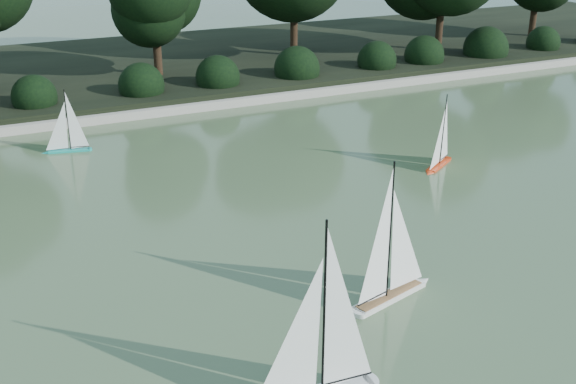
{
  "coord_description": "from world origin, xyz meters",
  "views": [
    {
      "loc": [
        -3.61,
        -5.61,
        4.33
      ],
      "look_at": [
        0.19,
        2.37,
        0.7
      ],
      "focal_mm": 45.0,
      "sensor_mm": 36.0,
      "label": 1
    }
  ],
  "objects_px": {
    "sailboat_orange": "(438,155)",
    "sailboat_teal": "(64,142)",
    "sailboat_white_b": "(396,275)",
    "sailboat_white_a": "(306,373)"
  },
  "relations": [
    {
      "from": "sailboat_white_a",
      "to": "sailboat_white_b",
      "type": "relative_size",
      "value": 1.07
    },
    {
      "from": "sailboat_orange",
      "to": "sailboat_teal",
      "type": "distance_m",
      "value": 6.7
    },
    {
      "from": "sailboat_white_b",
      "to": "sailboat_white_a",
      "type": "bearing_deg",
      "value": -145.27
    },
    {
      "from": "sailboat_teal",
      "to": "sailboat_orange",
      "type": "bearing_deg",
      "value": -32.33
    },
    {
      "from": "sailboat_white_a",
      "to": "sailboat_orange",
      "type": "distance_m",
      "value": 6.68
    },
    {
      "from": "sailboat_white_a",
      "to": "sailboat_orange",
      "type": "height_order",
      "value": "sailboat_white_a"
    },
    {
      "from": "sailboat_white_a",
      "to": "sailboat_white_b",
      "type": "height_order",
      "value": "sailboat_white_a"
    },
    {
      "from": "sailboat_white_a",
      "to": "sailboat_orange",
      "type": "xyz_separation_m",
      "value": [
        4.85,
        4.58,
        -0.09
      ]
    },
    {
      "from": "sailboat_white_b",
      "to": "sailboat_orange",
      "type": "distance_m",
      "value": 4.53
    },
    {
      "from": "sailboat_orange",
      "to": "sailboat_teal",
      "type": "xyz_separation_m",
      "value": [
        -5.66,
        3.58,
        -0.02
      ]
    }
  ]
}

